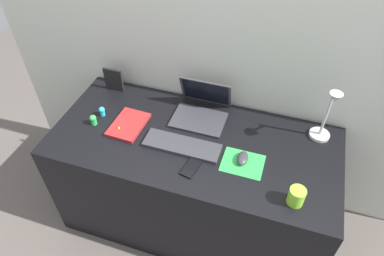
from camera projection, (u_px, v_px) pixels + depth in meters
ground_plane at (193, 215)px, 2.40m from camera, size 6.00×6.00×0.00m
back_wall at (214, 90)px, 2.11m from camera, size 2.77×0.05×1.59m
desk at (193, 182)px, 2.14m from camera, size 1.57×0.71×0.74m
laptop at (202, 107)px, 2.00m from camera, size 0.30×0.28×0.20m
keyboard at (182, 146)px, 1.84m from camera, size 0.41×0.13×0.02m
mousepad at (243, 163)px, 1.76m from camera, size 0.21×0.17×0.00m
mouse at (243, 158)px, 1.76m from camera, size 0.06×0.10×0.03m
cell_phone at (191, 167)px, 1.74m from camera, size 0.09×0.14×0.01m
desk_lamp at (327, 117)px, 1.77m from camera, size 0.11×0.16×0.35m
notebook_pad at (128, 125)px, 1.95m from camera, size 0.18×0.25×0.02m
picture_frame at (114, 80)px, 2.15m from camera, size 0.12×0.02×0.15m
coffee_mug at (296, 196)px, 1.57m from camera, size 0.08×0.08×0.09m
toy_figurine_yellow at (119, 129)px, 1.92m from camera, size 0.03×0.03×0.04m
toy_figurine_cyan at (102, 111)px, 2.01m from camera, size 0.03×0.03×0.06m
toy_figurine_green at (93, 120)px, 1.95m from camera, size 0.04×0.04×0.06m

